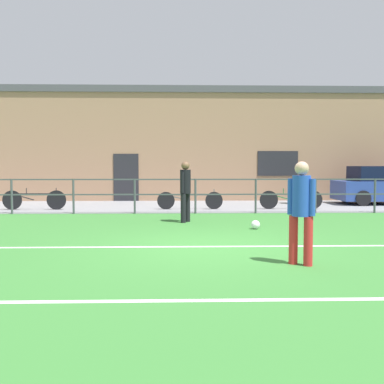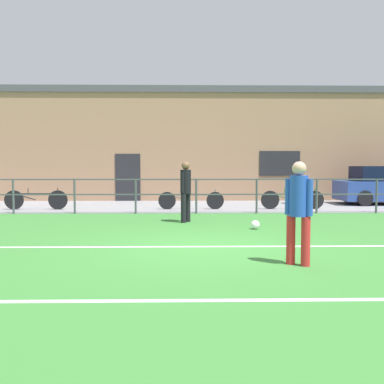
# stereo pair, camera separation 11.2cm
# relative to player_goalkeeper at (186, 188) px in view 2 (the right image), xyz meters

# --- Properties ---
(ground) EXTENTS (60.00, 44.00, 0.04)m
(ground) POSITION_rel_player_goalkeeper_xyz_m (0.36, -3.78, -0.98)
(ground) COLOR #387A33
(field_line_touchline) EXTENTS (36.00, 0.11, 0.00)m
(field_line_touchline) POSITION_rel_player_goalkeeper_xyz_m (0.36, -3.70, -0.96)
(field_line_touchline) COLOR white
(field_line_touchline) RESTS_ON ground
(field_line_hash) EXTENTS (36.00, 0.11, 0.00)m
(field_line_hash) POSITION_rel_player_goalkeeper_xyz_m (0.36, -7.10, -0.96)
(field_line_hash) COLOR white
(field_line_hash) RESTS_ON ground
(pavement_strip) EXTENTS (48.00, 5.00, 0.02)m
(pavement_strip) POSITION_rel_player_goalkeeper_xyz_m (0.36, 4.72, -0.95)
(pavement_strip) COLOR gray
(pavement_strip) RESTS_ON ground
(perimeter_fence) EXTENTS (36.07, 0.07, 1.15)m
(perimeter_fence) POSITION_rel_player_goalkeeper_xyz_m (0.36, 2.22, -0.22)
(perimeter_fence) COLOR #474C51
(perimeter_fence) RESTS_ON ground
(clubhouse_facade) EXTENTS (28.00, 2.56, 5.09)m
(clubhouse_facade) POSITION_rel_player_goalkeeper_xyz_m (0.36, 8.42, 1.59)
(clubhouse_facade) COLOR #A37A5B
(clubhouse_facade) RESTS_ON ground
(player_goalkeeper) EXTENTS (0.30, 0.42, 1.70)m
(player_goalkeeper) POSITION_rel_player_goalkeeper_xyz_m (0.00, 0.00, 0.00)
(player_goalkeeper) COLOR black
(player_goalkeeper) RESTS_ON ground
(player_striker) EXTENTS (0.39, 0.30, 1.65)m
(player_striker) POSITION_rel_player_goalkeeper_xyz_m (1.77, -5.30, -0.03)
(player_striker) COLOR red
(player_striker) RESTS_ON ground
(soccer_ball_match) EXTENTS (0.21, 0.21, 0.21)m
(soccer_ball_match) POSITION_rel_player_goalkeeper_xyz_m (3.50, 1.40, -0.86)
(soccer_ball_match) COLOR #E5E04C
(soccer_ball_match) RESTS_ON ground
(soccer_ball_spare) EXTENTS (0.22, 0.22, 0.22)m
(soccer_ball_spare) POSITION_rel_player_goalkeeper_xyz_m (1.73, -1.38, -0.85)
(soccer_ball_spare) COLOR white
(soccer_ball_spare) RESTS_ON ground
(bicycle_parked_1) EXTENTS (2.24, 0.04, 0.78)m
(bicycle_parked_1) POSITION_rel_player_goalkeeper_xyz_m (-5.31, 3.42, -0.59)
(bicycle_parked_1) COLOR black
(bicycle_parked_1) RESTS_ON pavement_strip
(bicycle_parked_2) EXTENTS (2.35, 0.04, 0.72)m
(bicycle_parked_2) POSITION_rel_player_goalkeeper_xyz_m (0.20, 3.42, -0.61)
(bicycle_parked_2) COLOR black
(bicycle_parked_2) RESTS_ON pavement_strip
(bicycle_parked_3) EXTENTS (2.27, 0.04, 0.75)m
(bicycle_parked_3) POSITION_rel_player_goalkeeper_xyz_m (3.85, 3.42, -0.60)
(bicycle_parked_3) COLOR black
(bicycle_parked_3) RESTS_ON pavement_strip
(trash_bin_0) EXTENTS (0.63, 0.54, 0.96)m
(trash_bin_0) POSITION_rel_player_goalkeeper_xyz_m (4.70, 5.58, -0.46)
(trash_bin_0) COLOR #194C28
(trash_bin_0) RESTS_ON pavement_strip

